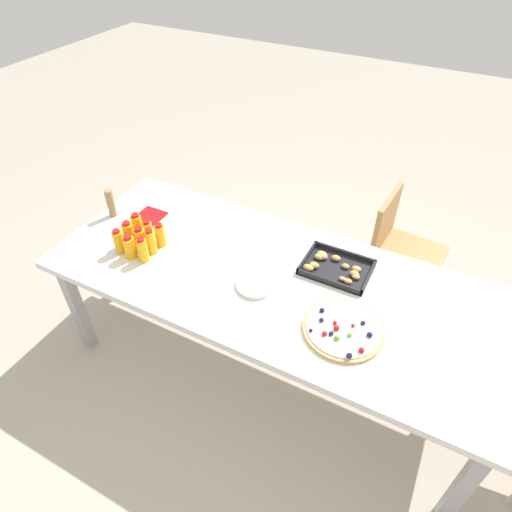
{
  "coord_description": "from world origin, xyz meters",
  "views": [
    {
      "loc": [
        0.65,
        -1.43,
        2.25
      ],
      "look_at": [
        -0.14,
        0.09,
        0.74
      ],
      "focal_mm": 30.75,
      "sensor_mm": 36.0,
      "label": 1
    }
  ],
  "objects_px": {
    "juice_bottle_1": "(130,247)",
    "cardboard_tube": "(111,203)",
    "party_table": "(273,286)",
    "juice_bottle_8": "(160,235)",
    "juice_bottle_7": "(148,232)",
    "napkin_stack": "(150,216)",
    "juice_bottle_5": "(151,242)",
    "chair_far_right": "(399,246)",
    "juice_bottle_2": "(143,250)",
    "juice_bottle_6": "(137,226)",
    "snack_tray": "(335,267)",
    "juice_bottle_4": "(140,239)",
    "fruit_pizza": "(343,329)",
    "juice_bottle_3": "(129,234)",
    "juice_bottle_0": "(119,242)",
    "plate_stack": "(255,285)"
  },
  "relations": [
    {
      "from": "juice_bottle_1",
      "to": "cardboard_tube",
      "type": "relative_size",
      "value": 0.8
    },
    {
      "from": "party_table",
      "to": "juice_bottle_8",
      "type": "xyz_separation_m",
      "value": [
        -0.65,
        -0.04,
        0.12
      ]
    },
    {
      "from": "juice_bottle_7",
      "to": "napkin_stack",
      "type": "relative_size",
      "value": 0.88
    },
    {
      "from": "party_table",
      "to": "juice_bottle_5",
      "type": "relative_size",
      "value": 15.38
    },
    {
      "from": "juice_bottle_8",
      "to": "party_table",
      "type": "bearing_deg",
      "value": 3.85
    },
    {
      "from": "chair_far_right",
      "to": "juice_bottle_2",
      "type": "distance_m",
      "value": 1.55
    },
    {
      "from": "juice_bottle_6",
      "to": "napkin_stack",
      "type": "bearing_deg",
      "value": 108.68
    },
    {
      "from": "juice_bottle_7",
      "to": "snack_tray",
      "type": "bearing_deg",
      "value": 14.28
    },
    {
      "from": "party_table",
      "to": "juice_bottle_2",
      "type": "bearing_deg",
      "value": -163.82
    },
    {
      "from": "juice_bottle_2",
      "to": "juice_bottle_7",
      "type": "relative_size",
      "value": 1.1
    },
    {
      "from": "juice_bottle_1",
      "to": "juice_bottle_8",
      "type": "relative_size",
      "value": 1.0
    },
    {
      "from": "chair_far_right",
      "to": "juice_bottle_1",
      "type": "relative_size",
      "value": 6.06
    },
    {
      "from": "juice_bottle_1",
      "to": "juice_bottle_4",
      "type": "xyz_separation_m",
      "value": [
        0.0,
        0.08,
        -0.0
      ]
    },
    {
      "from": "snack_tray",
      "to": "juice_bottle_6",
      "type": "bearing_deg",
      "value": -167.01
    },
    {
      "from": "juice_bottle_2",
      "to": "snack_tray",
      "type": "relative_size",
      "value": 0.43
    },
    {
      "from": "fruit_pizza",
      "to": "cardboard_tube",
      "type": "distance_m",
      "value": 1.5
    },
    {
      "from": "juice_bottle_4",
      "to": "cardboard_tube",
      "type": "bearing_deg",
      "value": 154.56
    },
    {
      "from": "chair_far_right",
      "to": "juice_bottle_3",
      "type": "height_order",
      "value": "juice_bottle_3"
    },
    {
      "from": "juice_bottle_3",
      "to": "juice_bottle_8",
      "type": "distance_m",
      "value": 0.17
    },
    {
      "from": "juice_bottle_2",
      "to": "juice_bottle_1",
      "type": "bearing_deg",
      "value": -173.14
    },
    {
      "from": "juice_bottle_1",
      "to": "juice_bottle_3",
      "type": "xyz_separation_m",
      "value": [
        -0.07,
        0.08,
        0.01
      ]
    },
    {
      "from": "juice_bottle_7",
      "to": "juice_bottle_8",
      "type": "relative_size",
      "value": 0.96
    },
    {
      "from": "juice_bottle_2",
      "to": "juice_bottle_3",
      "type": "xyz_separation_m",
      "value": [
        -0.15,
        0.07,
        0.0
      ]
    },
    {
      "from": "juice_bottle_7",
      "to": "fruit_pizza",
      "type": "height_order",
      "value": "juice_bottle_7"
    },
    {
      "from": "juice_bottle_0",
      "to": "juice_bottle_5",
      "type": "distance_m",
      "value": 0.17
    },
    {
      "from": "juice_bottle_5",
      "to": "juice_bottle_4",
      "type": "bearing_deg",
      "value": -179.74
    },
    {
      "from": "juice_bottle_3",
      "to": "juice_bottle_5",
      "type": "relative_size",
      "value": 0.99
    },
    {
      "from": "juice_bottle_0",
      "to": "fruit_pizza",
      "type": "xyz_separation_m",
      "value": [
        1.23,
        0.03,
        -0.05
      ]
    },
    {
      "from": "juice_bottle_8",
      "to": "chair_far_right",
      "type": "bearing_deg",
      "value": 37.82
    },
    {
      "from": "chair_far_right",
      "to": "plate_stack",
      "type": "distance_m",
      "value": 1.09
    },
    {
      "from": "juice_bottle_3",
      "to": "juice_bottle_7",
      "type": "height_order",
      "value": "juice_bottle_3"
    },
    {
      "from": "juice_bottle_6",
      "to": "juice_bottle_1",
      "type": "bearing_deg",
      "value": -63.89
    },
    {
      "from": "party_table",
      "to": "snack_tray",
      "type": "distance_m",
      "value": 0.33
    },
    {
      "from": "party_table",
      "to": "cardboard_tube",
      "type": "height_order",
      "value": "cardboard_tube"
    },
    {
      "from": "chair_far_right",
      "to": "napkin_stack",
      "type": "relative_size",
      "value": 5.53
    },
    {
      "from": "snack_tray",
      "to": "juice_bottle_5",
      "type": "bearing_deg",
      "value": -160.51
    },
    {
      "from": "juice_bottle_1",
      "to": "juice_bottle_4",
      "type": "relative_size",
      "value": 1.0
    },
    {
      "from": "juice_bottle_6",
      "to": "juice_bottle_8",
      "type": "xyz_separation_m",
      "value": [
        0.16,
        -0.0,
        -0.01
      ]
    },
    {
      "from": "chair_far_right",
      "to": "cardboard_tube",
      "type": "bearing_deg",
      "value": -58.65
    },
    {
      "from": "juice_bottle_4",
      "to": "snack_tray",
      "type": "distance_m",
      "value": 1.03
    },
    {
      "from": "juice_bottle_8",
      "to": "plate_stack",
      "type": "bearing_deg",
      "value": -5.0
    },
    {
      "from": "juice_bottle_7",
      "to": "juice_bottle_0",
      "type": "bearing_deg",
      "value": -118.22
    },
    {
      "from": "chair_far_right",
      "to": "fruit_pizza",
      "type": "height_order",
      "value": "chair_far_right"
    },
    {
      "from": "fruit_pizza",
      "to": "cardboard_tube",
      "type": "xyz_separation_m",
      "value": [
        -1.49,
        0.2,
        0.07
      ]
    },
    {
      "from": "juice_bottle_4",
      "to": "juice_bottle_7",
      "type": "distance_m",
      "value": 0.07
    },
    {
      "from": "napkin_stack",
      "to": "juice_bottle_8",
      "type": "bearing_deg",
      "value": -38.79
    },
    {
      "from": "juice_bottle_2",
      "to": "napkin_stack",
      "type": "bearing_deg",
      "value": 123.76
    },
    {
      "from": "juice_bottle_6",
      "to": "juice_bottle_8",
      "type": "distance_m",
      "value": 0.16
    },
    {
      "from": "juice_bottle_5",
      "to": "plate_stack",
      "type": "height_order",
      "value": "juice_bottle_5"
    },
    {
      "from": "juice_bottle_3",
      "to": "juice_bottle_4",
      "type": "relative_size",
      "value": 1.09
    }
  ]
}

